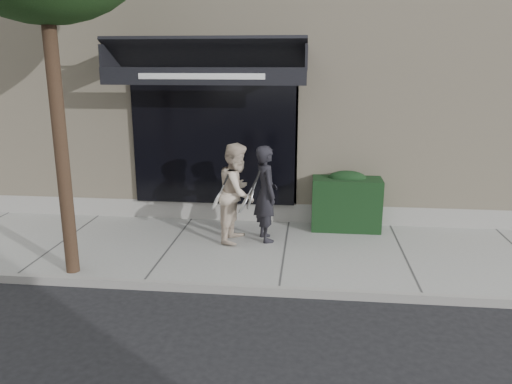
# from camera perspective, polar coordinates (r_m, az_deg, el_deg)

# --- Properties ---
(ground) EXTENTS (80.00, 80.00, 0.00)m
(ground) POSITION_cam_1_polar(r_m,az_deg,el_deg) (8.72, 3.31, -7.24)
(ground) COLOR black
(ground) RESTS_ON ground
(sidewalk) EXTENTS (20.00, 3.00, 0.12)m
(sidewalk) POSITION_cam_1_polar(r_m,az_deg,el_deg) (8.70, 3.31, -6.87)
(sidewalk) COLOR gray
(sidewalk) RESTS_ON ground
(curb) EXTENTS (20.00, 0.10, 0.14)m
(curb) POSITION_cam_1_polar(r_m,az_deg,el_deg) (7.27, 2.64, -11.26)
(curb) COLOR gray
(curb) RESTS_ON ground
(building_facade) EXTENTS (14.30, 8.04, 5.64)m
(building_facade) POSITION_cam_1_polar(r_m,az_deg,el_deg) (13.06, 4.65, 12.35)
(building_facade) COLOR beige
(building_facade) RESTS_ON ground
(hedge) EXTENTS (1.30, 0.70, 1.14)m
(hedge) POSITION_cam_1_polar(r_m,az_deg,el_deg) (9.71, 10.26, -1.05)
(hedge) COLOR black
(hedge) RESTS_ON sidewalk
(pedestrian_front) EXTENTS (0.75, 0.91, 1.73)m
(pedestrian_front) POSITION_cam_1_polar(r_m,az_deg,el_deg) (8.84, 1.12, -0.20)
(pedestrian_front) COLOR black
(pedestrian_front) RESTS_ON sidewalk
(pedestrian_back) EXTENTS (0.82, 0.95, 1.77)m
(pedestrian_back) POSITION_cam_1_polar(r_m,az_deg,el_deg) (8.83, -2.15, -0.07)
(pedestrian_back) COLOR beige
(pedestrian_back) RESTS_ON sidewalk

